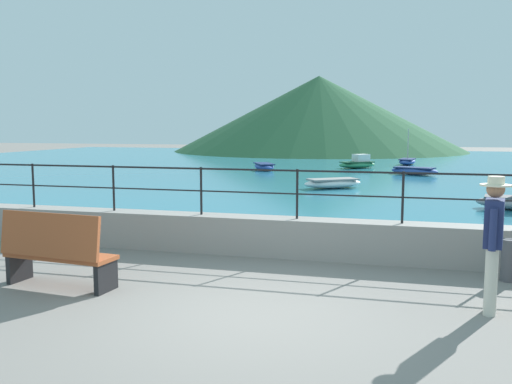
% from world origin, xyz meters
% --- Properties ---
extents(ground_plane, '(120.00, 120.00, 0.00)m').
position_xyz_m(ground_plane, '(0.00, 0.00, 0.00)').
color(ground_plane, slate).
extents(promenade_wall, '(20.00, 0.56, 0.70)m').
position_xyz_m(promenade_wall, '(0.00, 3.20, 0.35)').
color(promenade_wall, gray).
rests_on(promenade_wall, ground).
extents(railing, '(18.44, 0.04, 0.90)m').
position_xyz_m(railing, '(0.00, 3.20, 1.32)').
color(railing, black).
rests_on(railing, promenade_wall).
extents(lake_water, '(64.00, 44.32, 0.06)m').
position_xyz_m(lake_water, '(0.00, 25.84, 0.03)').
color(lake_water, teal).
rests_on(lake_water, ground).
extents(hill_main, '(26.96, 26.96, 6.97)m').
position_xyz_m(hill_main, '(-6.08, 45.14, 3.49)').
color(hill_main, '#1E4C2D').
rests_on(hill_main, ground).
extents(bench_main, '(1.75, 0.72, 1.13)m').
position_xyz_m(bench_main, '(-3.02, 0.34, 0.56)').
color(bench_main, '#9E4C28').
rests_on(bench_main, ground).
extents(person_walking, '(0.38, 0.56, 1.75)m').
position_xyz_m(person_walking, '(2.95, 0.81, 0.98)').
color(person_walking, beige).
rests_on(person_walking, ground).
extents(bollard, '(0.24, 0.24, 0.65)m').
position_xyz_m(bollard, '(3.44, 2.46, 0.32)').
color(bollard, '#4C4C51').
rests_on(bollard, ground).
extents(boat_0, '(1.86, 2.46, 0.36)m').
position_xyz_m(boat_0, '(-5.33, 21.71, 0.26)').
color(boat_0, '#2D4C9E').
rests_on(boat_0, lake_water).
extents(boat_2, '(2.47, 1.74, 0.36)m').
position_xyz_m(boat_2, '(2.29, 20.83, 0.26)').
color(boat_2, '#2D4C9E').
rests_on(boat_2, lake_water).
extents(boat_3, '(1.25, 2.41, 2.15)m').
position_xyz_m(boat_3, '(1.97, 27.95, 0.26)').
color(boat_3, '#2D4C9E').
rests_on(boat_3, lake_water).
extents(boat_4, '(2.33, 2.19, 0.76)m').
position_xyz_m(boat_4, '(-0.67, 24.37, 0.33)').
color(boat_4, '#338C59').
rests_on(boat_4, lake_water).
extents(boat_7, '(2.40, 2.06, 0.36)m').
position_xyz_m(boat_7, '(-0.73, 14.03, 0.26)').
color(boat_7, white).
rests_on(boat_7, lake_water).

